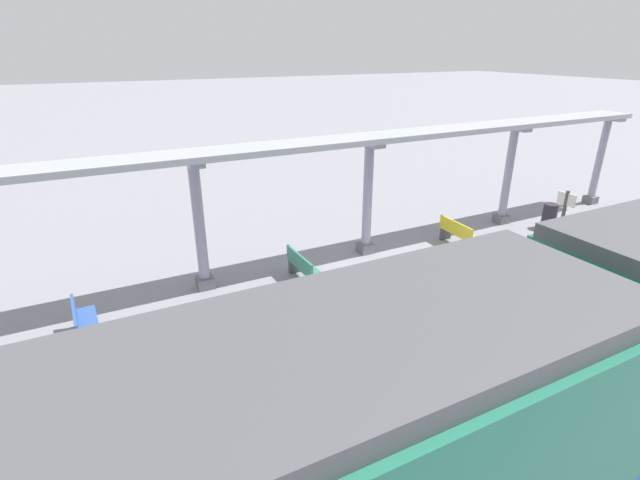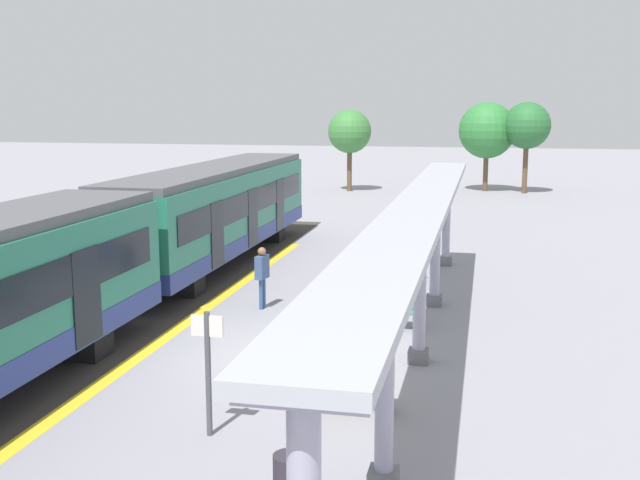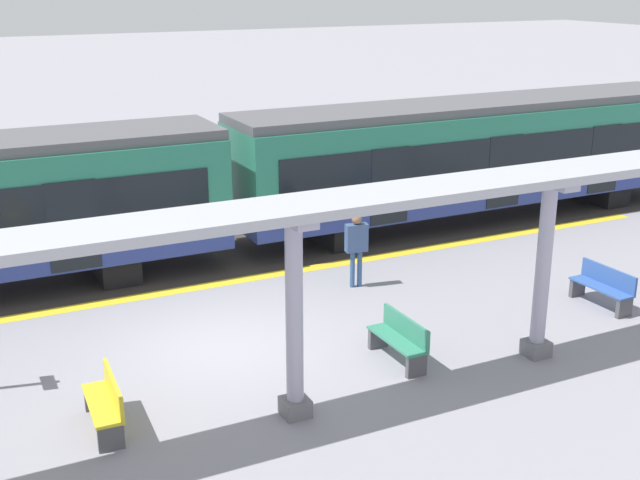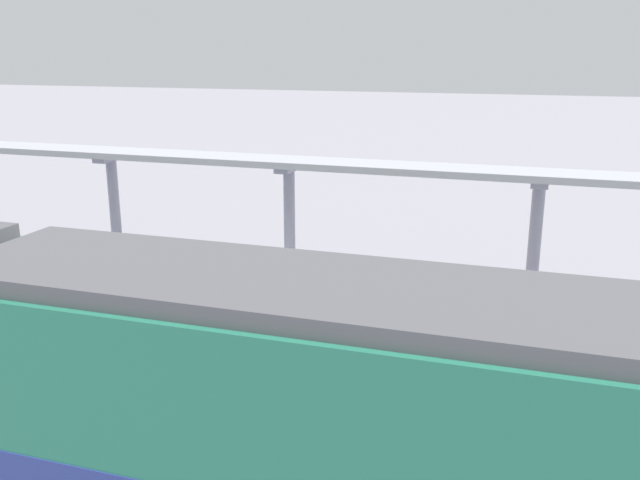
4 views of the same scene
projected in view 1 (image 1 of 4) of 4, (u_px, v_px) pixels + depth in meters
ground_plane at (433, 292)px, 12.20m from camera, size 176.00×176.00×0.00m
tactile_edge_strip at (537, 360)px, 9.54m from camera, size 0.39×27.70×0.01m
trackbed at (625, 418)px, 8.07m from camera, size 3.20×39.70×0.01m
canopy_pillar_nearest at (599, 161)px, 18.46m from camera, size 1.10×0.44×3.44m
canopy_pillar_second at (508, 176)px, 16.34m from camera, size 1.10×0.44×3.44m
canopy_pillar_third at (368, 198)px, 13.88m from camera, size 1.10×0.44×3.44m
canopy_pillar_fourth at (199, 226)px, 11.77m from camera, size 1.10×0.44×3.44m
canopy_beam at (372, 138)px, 13.23m from camera, size 1.20×22.34×0.16m
bench_near_end at (458, 234)px, 14.79m from camera, size 1.52×0.51×0.86m
bench_mid_platform at (83, 324)px, 9.97m from camera, size 1.51×0.49×0.86m
bench_far_end at (304, 268)px, 12.52m from camera, size 1.51×0.46×0.86m
trash_bin at (549, 216)px, 16.32m from camera, size 0.48×0.48×0.89m
platform_info_sign at (562, 220)px, 13.37m from camera, size 0.56×0.10×2.20m
passenger_waiting_near_edge at (335, 325)px, 8.76m from camera, size 0.30×0.53×1.74m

